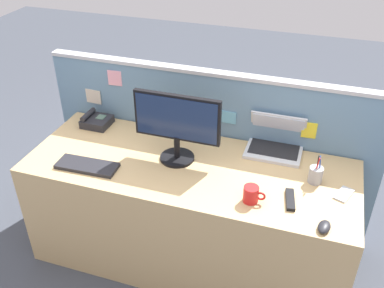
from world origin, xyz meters
name	(u,v)px	position (x,y,z in m)	size (l,w,h in m)	color
ground_plane	(190,253)	(0.00, 0.00, 0.00)	(10.00, 10.00, 0.00)	#424751
desk	(190,212)	(0.00, 0.00, 0.37)	(1.98, 0.75, 0.75)	tan
cubicle_divider	(208,150)	(0.00, 0.42, 0.60)	(2.24, 0.08, 1.18)	#6084A3
desktop_monitor	(177,123)	(-0.09, 0.05, 0.99)	(0.52, 0.21, 0.43)	black
laptop	(275,141)	(0.45, 0.34, 0.80)	(0.34, 0.28, 0.24)	silver
desk_phone	(96,121)	(-0.76, 0.25, 0.78)	(0.18, 0.17, 0.09)	#232328
keyboard_main	(87,166)	(-0.57, -0.21, 0.76)	(0.37, 0.14, 0.02)	#232328
computer_mouse_right_hand	(324,227)	(0.80, -0.31, 0.76)	(0.06, 0.10, 0.03)	#232328
pen_cup	(316,175)	(0.72, 0.07, 0.80)	(0.08, 0.08, 0.17)	#99999E
cell_phone_silver_slab	(344,194)	(0.88, 0.00, 0.75)	(0.07, 0.13, 0.01)	#B7BAC1
tv_remote	(290,200)	(0.61, -0.14, 0.76)	(0.04, 0.17, 0.02)	black
coffee_mug	(251,194)	(0.42, -0.21, 0.79)	(0.12, 0.08, 0.09)	red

